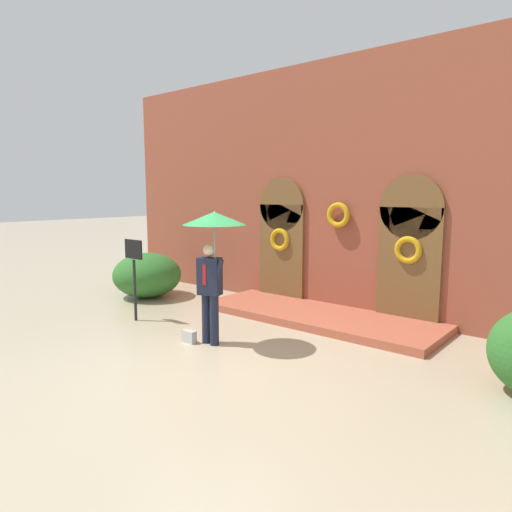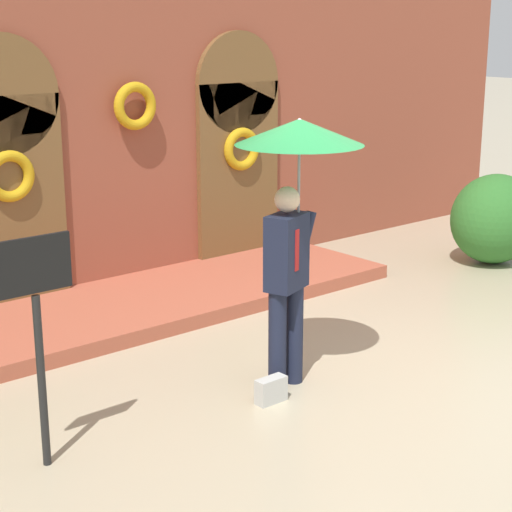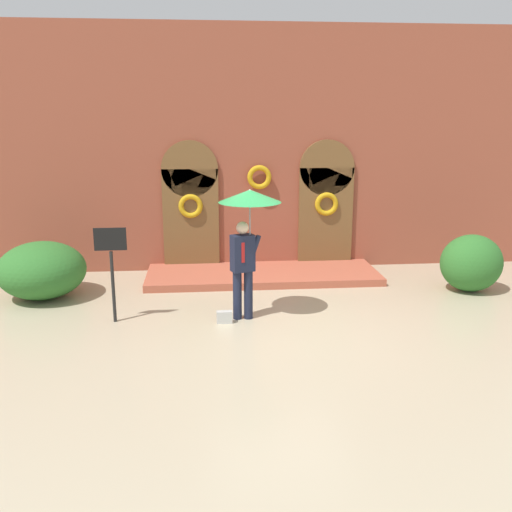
{
  "view_description": "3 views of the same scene",
  "coord_description": "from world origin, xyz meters",
  "px_view_note": "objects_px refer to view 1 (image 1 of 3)",
  "views": [
    {
      "loc": [
        5.04,
        -5.04,
        2.68
      ],
      "look_at": [
        -0.26,
        1.33,
        1.53
      ],
      "focal_mm": 32.0,
      "sensor_mm": 36.0,
      "label": 1
    },
    {
      "loc": [
        -5.41,
        -4.76,
        3.12
      ],
      "look_at": [
        -0.33,
        1.27,
        0.98
      ],
      "focal_mm": 60.0,
      "sensor_mm": 36.0,
      "label": 2
    },
    {
      "loc": [
        -1.31,
        -9.31,
        3.66
      ],
      "look_at": [
        -0.31,
        1.32,
        0.96
      ],
      "focal_mm": 40.0,
      "sensor_mm": 36.0,
      "label": 3
    }
  ],
  "objects_px": {
    "shrub_left": "(147,275)",
    "person_with_umbrella": "(213,238)",
    "handbag": "(189,336)",
    "sign_post": "(134,266)"
  },
  "relations": [
    {
      "from": "person_with_umbrella",
      "to": "sign_post",
      "type": "distance_m",
      "value": 2.52
    },
    {
      "from": "person_with_umbrella",
      "to": "sign_post",
      "type": "relative_size",
      "value": 1.37
    },
    {
      "from": "person_with_umbrella",
      "to": "handbag",
      "type": "distance_m",
      "value": 1.87
    },
    {
      "from": "sign_post",
      "to": "shrub_left",
      "type": "bearing_deg",
      "value": 136.77
    },
    {
      "from": "handbag",
      "to": "sign_post",
      "type": "distance_m",
      "value": 2.24
    },
    {
      "from": "sign_post",
      "to": "shrub_left",
      "type": "height_order",
      "value": "sign_post"
    },
    {
      "from": "sign_post",
      "to": "handbag",
      "type": "bearing_deg",
      "value": -7.42
    },
    {
      "from": "sign_post",
      "to": "shrub_left",
      "type": "relative_size",
      "value": 0.99
    },
    {
      "from": "handbag",
      "to": "sign_post",
      "type": "height_order",
      "value": "sign_post"
    },
    {
      "from": "shrub_left",
      "to": "person_with_umbrella",
      "type": "bearing_deg",
      "value": -21.59
    }
  ]
}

